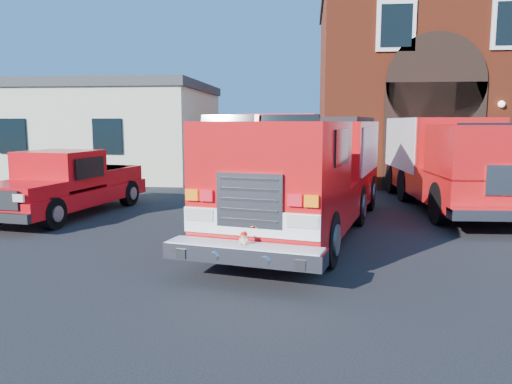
# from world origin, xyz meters

# --- Properties ---
(ground) EXTENTS (100.00, 100.00, 0.00)m
(ground) POSITION_xyz_m (0.00, 0.00, 0.00)
(ground) COLOR black
(ground) RESTS_ON ground
(parking_stripe_mid) EXTENTS (0.12, 3.00, 0.01)m
(parking_stripe_mid) POSITION_xyz_m (6.50, 4.00, 0.00)
(parking_stripe_mid) COLOR yellow
(parking_stripe_mid) RESTS_ON ground
(parking_stripe_far) EXTENTS (0.12, 3.00, 0.01)m
(parking_stripe_far) POSITION_xyz_m (6.50, 7.00, 0.00)
(parking_stripe_far) COLOR yellow
(parking_stripe_far) RESTS_ON ground
(fire_station) EXTENTS (15.20, 10.20, 8.45)m
(fire_station) POSITION_xyz_m (8.99, 13.98, 4.25)
(fire_station) COLOR maroon
(fire_station) RESTS_ON ground
(side_building) EXTENTS (10.20, 8.20, 4.35)m
(side_building) POSITION_xyz_m (-9.00, 13.00, 2.20)
(side_building) COLOR beige
(side_building) RESTS_ON ground
(fire_engine) EXTENTS (4.37, 9.11, 2.71)m
(fire_engine) POSITION_xyz_m (0.97, 1.66, 1.40)
(fire_engine) COLOR black
(fire_engine) RESTS_ON ground
(pickup_truck) EXTENTS (2.81, 5.72, 1.79)m
(pickup_truck) POSITION_xyz_m (-5.70, 2.92, 0.85)
(pickup_truck) COLOR black
(pickup_truck) RESTS_ON ground
(secondary_truck) EXTENTS (2.93, 8.39, 2.69)m
(secondary_truck) POSITION_xyz_m (5.19, 5.47, 1.46)
(secondary_truck) COLOR black
(secondary_truck) RESTS_ON ground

